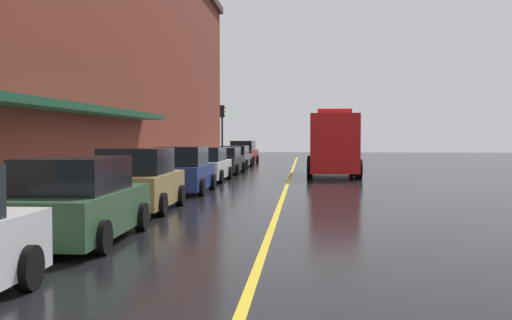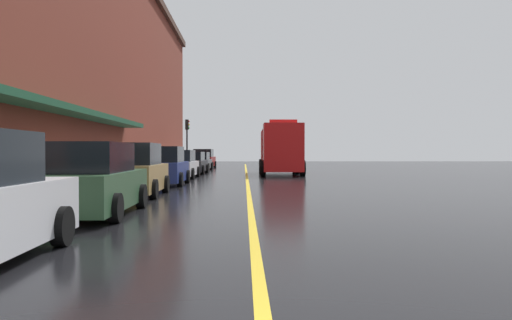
{
  "view_description": "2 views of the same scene",
  "coord_description": "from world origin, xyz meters",
  "px_view_note": "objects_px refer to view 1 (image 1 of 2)",
  "views": [
    {
      "loc": [
        0.76,
        -3.48,
        2.15
      ],
      "look_at": [
        -1.28,
        22.54,
        1.16
      ],
      "focal_mm": 43.45,
      "sensor_mm": 36.0,
      "label": 1
    },
    {
      "loc": [
        -0.17,
        -3.22,
        1.5
      ],
      "look_at": [
        0.51,
        25.19,
        1.07
      ],
      "focal_mm": 35.14,
      "sensor_mm": 36.0,
      "label": 2
    }
  ],
  "objects_px": {
    "parked_car_3": "(183,171)",
    "parking_meter_1": "(136,166)",
    "parking_meter_0": "(196,156)",
    "parked_car_6": "(235,157)",
    "parked_car_1": "(78,202)",
    "parked_car_7": "(243,153)",
    "parked_car_4": "(207,165)",
    "parked_car_5": "(224,161)",
    "parked_car_2": "(139,181)",
    "traffic_light_near": "(222,123)",
    "parking_meter_2": "(180,159)",
    "fire_truck": "(332,145)"
  },
  "relations": [
    {
      "from": "parked_car_3",
      "to": "parking_meter_1",
      "type": "distance_m",
      "value": 1.98
    },
    {
      "from": "parking_meter_0",
      "to": "parked_car_6",
      "type": "bearing_deg",
      "value": 79.1
    },
    {
      "from": "parked_car_1",
      "to": "parked_car_7",
      "type": "distance_m",
      "value": 36.05
    },
    {
      "from": "parked_car_4",
      "to": "parked_car_6",
      "type": "relative_size",
      "value": 1.02
    },
    {
      "from": "parked_car_6",
      "to": "parked_car_7",
      "type": "height_order",
      "value": "parked_car_7"
    },
    {
      "from": "parked_car_5",
      "to": "parked_car_6",
      "type": "height_order",
      "value": "parked_car_5"
    },
    {
      "from": "parked_car_1",
      "to": "parking_meter_1",
      "type": "xyz_separation_m",
      "value": [
        -1.49,
        9.77,
        0.25
      ]
    },
    {
      "from": "parked_car_4",
      "to": "parked_car_6",
      "type": "xyz_separation_m",
      "value": [
        -0.06,
        12.57,
        -0.04
      ]
    },
    {
      "from": "parked_car_2",
      "to": "parking_meter_1",
      "type": "relative_size",
      "value": 3.18
    },
    {
      "from": "parked_car_6",
      "to": "parking_meter_1",
      "type": "xyz_separation_m",
      "value": [
        -1.4,
        -19.92,
        0.33
      ]
    },
    {
      "from": "parked_car_2",
      "to": "traffic_light_near",
      "type": "bearing_deg",
      "value": 2.01
    },
    {
      "from": "parked_car_1",
      "to": "parking_meter_2",
      "type": "relative_size",
      "value": 3.5
    },
    {
      "from": "parked_car_2",
      "to": "parking_meter_2",
      "type": "relative_size",
      "value": 3.18
    },
    {
      "from": "fire_truck",
      "to": "traffic_light_near",
      "type": "distance_m",
      "value": 13.39
    },
    {
      "from": "fire_truck",
      "to": "parking_meter_1",
      "type": "xyz_separation_m",
      "value": [
        -7.66,
        -12.42,
        -0.63
      ]
    },
    {
      "from": "parked_car_7",
      "to": "traffic_light_near",
      "type": "relative_size",
      "value": 1.14
    },
    {
      "from": "parked_car_3",
      "to": "fire_truck",
      "type": "relative_size",
      "value": 0.53
    },
    {
      "from": "traffic_light_near",
      "to": "parked_car_5",
      "type": "bearing_deg",
      "value": -81.92
    },
    {
      "from": "parked_car_4",
      "to": "parking_meter_0",
      "type": "xyz_separation_m",
      "value": [
        -1.46,
        5.29,
        0.29
      ]
    },
    {
      "from": "parked_car_1",
      "to": "parked_car_2",
      "type": "bearing_deg",
      "value": 1.15
    },
    {
      "from": "fire_truck",
      "to": "parking_meter_2",
      "type": "distance_m",
      "value": 8.85
    },
    {
      "from": "parked_car_3",
      "to": "parking_meter_0",
      "type": "relative_size",
      "value": 3.21
    },
    {
      "from": "parked_car_7",
      "to": "parked_car_5",
      "type": "bearing_deg",
      "value": -177.71
    },
    {
      "from": "parked_car_4",
      "to": "parking_meter_1",
      "type": "xyz_separation_m",
      "value": [
        -1.46,
        -7.35,
        0.29
      ]
    },
    {
      "from": "parked_car_1",
      "to": "parked_car_4",
      "type": "height_order",
      "value": "parked_car_1"
    },
    {
      "from": "parked_car_4",
      "to": "parking_meter_0",
      "type": "relative_size",
      "value": 3.54
    },
    {
      "from": "parked_car_1",
      "to": "parking_meter_1",
      "type": "distance_m",
      "value": 9.89
    },
    {
      "from": "parked_car_1",
      "to": "parked_car_3",
      "type": "relative_size",
      "value": 1.09
    },
    {
      "from": "parked_car_4",
      "to": "parked_car_5",
      "type": "xyz_separation_m",
      "value": [
        0.01,
        6.11,
        -0.04
      ]
    },
    {
      "from": "parked_car_2",
      "to": "parked_car_7",
      "type": "height_order",
      "value": "same"
    },
    {
      "from": "parked_car_7",
      "to": "traffic_light_near",
      "type": "xyz_separation_m",
      "value": [
        -1.27,
        -2.93,
        2.31
      ]
    },
    {
      "from": "parked_car_3",
      "to": "parking_meter_1",
      "type": "height_order",
      "value": "parked_car_3"
    },
    {
      "from": "parked_car_2",
      "to": "traffic_light_near",
      "type": "relative_size",
      "value": 0.98
    },
    {
      "from": "parked_car_1",
      "to": "parked_car_5",
      "type": "bearing_deg",
      "value": -0.72
    },
    {
      "from": "parked_car_5",
      "to": "parked_car_6",
      "type": "xyz_separation_m",
      "value": [
        -0.06,
        6.46,
        -0.01
      ]
    },
    {
      "from": "parked_car_5",
      "to": "traffic_light_near",
      "type": "bearing_deg",
      "value": 9.46
    },
    {
      "from": "parking_meter_1",
      "to": "parked_car_5",
      "type": "bearing_deg",
      "value": 83.78
    },
    {
      "from": "parked_car_5",
      "to": "fire_truck",
      "type": "distance_m",
      "value": 6.35
    },
    {
      "from": "parking_meter_2",
      "to": "traffic_light_near",
      "type": "xyz_separation_m",
      "value": [
        0.06,
        15.31,
        2.1
      ]
    },
    {
      "from": "parking_meter_0",
      "to": "parking_meter_1",
      "type": "height_order",
      "value": "same"
    },
    {
      "from": "parking_meter_2",
      "to": "parked_car_2",
      "type": "bearing_deg",
      "value": -84.0
    },
    {
      "from": "parked_car_2",
      "to": "parking_meter_2",
      "type": "bearing_deg",
      "value": 5.44
    },
    {
      "from": "parked_car_6",
      "to": "parking_meter_0",
      "type": "relative_size",
      "value": 3.47
    },
    {
      "from": "parked_car_1",
      "to": "parked_car_6",
      "type": "relative_size",
      "value": 1.01
    },
    {
      "from": "parked_car_1",
      "to": "parked_car_6",
      "type": "height_order",
      "value": "parked_car_1"
    },
    {
      "from": "parked_car_5",
      "to": "parking_meter_2",
      "type": "distance_m",
      "value": 5.63
    },
    {
      "from": "parked_car_5",
      "to": "parking_meter_2",
      "type": "relative_size",
      "value": 3.67
    },
    {
      "from": "parked_car_1",
      "to": "parked_car_5",
      "type": "xyz_separation_m",
      "value": [
        -0.03,
        23.23,
        -0.08
      ]
    },
    {
      "from": "parked_car_6",
      "to": "parking_meter_1",
      "type": "relative_size",
      "value": 3.47
    },
    {
      "from": "parked_car_1",
      "to": "parked_car_2",
      "type": "relative_size",
      "value": 1.1
    }
  ]
}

